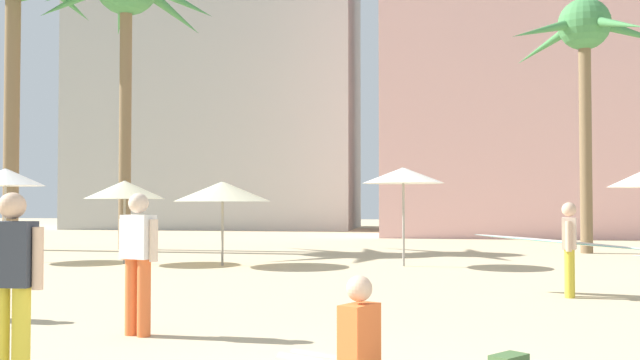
{
  "coord_description": "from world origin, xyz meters",
  "views": [
    {
      "loc": [
        0.82,
        -4.81,
        1.6
      ],
      "look_at": [
        -0.9,
        7.82,
        1.99
      ],
      "focal_mm": 40.41,
      "sensor_mm": 36.0,
      "label": 1
    }
  ],
  "objects_px": {
    "cafe_umbrella_1": "(223,191)",
    "person_far_right": "(568,244)",
    "cafe_umbrella_3": "(125,190)",
    "person_near_right": "(11,277)",
    "cafe_umbrella_4": "(403,176)",
    "palm_tree_far_left": "(584,44)",
    "person_near_left": "(344,341)",
    "person_mid_right": "(138,257)",
    "cafe_umbrella_5": "(6,177)"
  },
  "relations": [
    {
      "from": "palm_tree_far_left",
      "to": "cafe_umbrella_3",
      "type": "distance_m",
      "value": 14.62
    },
    {
      "from": "cafe_umbrella_1",
      "to": "person_far_right",
      "type": "height_order",
      "value": "cafe_umbrella_1"
    },
    {
      "from": "cafe_umbrella_4",
      "to": "person_far_right",
      "type": "relative_size",
      "value": 0.79
    },
    {
      "from": "cafe_umbrella_1",
      "to": "person_far_right",
      "type": "relative_size",
      "value": 0.78
    },
    {
      "from": "cafe_umbrella_4",
      "to": "person_near_left",
      "type": "relative_size",
      "value": 2.42
    },
    {
      "from": "cafe_umbrella_3",
      "to": "person_near_right",
      "type": "distance_m",
      "value": 12.4
    },
    {
      "from": "cafe_umbrella_5",
      "to": "person_near_right",
      "type": "xyz_separation_m",
      "value": [
        7.35,
        -11.91,
        -1.34
      ]
    },
    {
      "from": "cafe_umbrella_3",
      "to": "person_far_right",
      "type": "xyz_separation_m",
      "value": [
        10.05,
        -5.06,
        -1.03
      ]
    },
    {
      "from": "cafe_umbrella_1",
      "to": "person_near_left",
      "type": "xyz_separation_m",
      "value": [
        4.19,
        -10.92,
        -1.54
      ]
    },
    {
      "from": "cafe_umbrella_4",
      "to": "person_near_right",
      "type": "height_order",
      "value": "cafe_umbrella_4"
    },
    {
      "from": "cafe_umbrella_3",
      "to": "cafe_umbrella_5",
      "type": "distance_m",
      "value": 3.45
    },
    {
      "from": "cafe_umbrella_4",
      "to": "cafe_umbrella_5",
      "type": "relative_size",
      "value": 0.98
    },
    {
      "from": "person_near_right",
      "to": "cafe_umbrella_3",
      "type": "bearing_deg",
      "value": 18.42
    },
    {
      "from": "person_far_right",
      "to": "person_near_right",
      "type": "bearing_deg",
      "value": 61.04
    },
    {
      "from": "cafe_umbrella_3",
      "to": "person_mid_right",
      "type": "xyz_separation_m",
      "value": [
        4.21,
        -9.49,
        -0.97
      ]
    },
    {
      "from": "cafe_umbrella_4",
      "to": "person_far_right",
      "type": "xyz_separation_m",
      "value": [
        2.88,
        -5.31,
        -1.37
      ]
    },
    {
      "from": "cafe_umbrella_3",
      "to": "cafe_umbrella_5",
      "type": "xyz_separation_m",
      "value": [
        -3.43,
        0.19,
        0.35
      ]
    },
    {
      "from": "palm_tree_far_left",
      "to": "person_mid_right",
      "type": "relative_size",
      "value": 4.69
    },
    {
      "from": "cafe_umbrella_3",
      "to": "person_mid_right",
      "type": "height_order",
      "value": "cafe_umbrella_3"
    },
    {
      "from": "palm_tree_far_left",
      "to": "person_near_left",
      "type": "distance_m",
      "value": 18.73
    },
    {
      "from": "cafe_umbrella_5",
      "to": "person_mid_right",
      "type": "distance_m",
      "value": 12.4
    },
    {
      "from": "cafe_umbrella_4",
      "to": "person_mid_right",
      "type": "xyz_separation_m",
      "value": [
        -2.96,
        -9.74,
        -1.32
      ]
    },
    {
      "from": "cafe_umbrella_3",
      "to": "cafe_umbrella_4",
      "type": "height_order",
      "value": "cafe_umbrella_4"
    },
    {
      "from": "cafe_umbrella_1",
      "to": "person_near_left",
      "type": "height_order",
      "value": "cafe_umbrella_1"
    },
    {
      "from": "person_near_left",
      "to": "person_mid_right",
      "type": "bearing_deg",
      "value": -2.94
    },
    {
      "from": "cafe_umbrella_1",
      "to": "cafe_umbrella_3",
      "type": "xyz_separation_m",
      "value": [
        -2.67,
        0.2,
        0.05
      ]
    },
    {
      "from": "cafe_umbrella_1",
      "to": "person_near_right",
      "type": "relative_size",
      "value": 1.44
    },
    {
      "from": "cafe_umbrella_4",
      "to": "cafe_umbrella_5",
      "type": "height_order",
      "value": "cafe_umbrella_5"
    },
    {
      "from": "cafe_umbrella_1",
      "to": "cafe_umbrella_5",
      "type": "bearing_deg",
      "value": 176.31
    },
    {
      "from": "cafe_umbrella_4",
      "to": "person_mid_right",
      "type": "bearing_deg",
      "value": -106.92
    },
    {
      "from": "cafe_umbrella_5",
      "to": "palm_tree_far_left",
      "type": "bearing_deg",
      "value": 18.36
    },
    {
      "from": "palm_tree_far_left",
      "to": "cafe_umbrella_4",
      "type": "relative_size",
      "value": 3.25
    },
    {
      "from": "cafe_umbrella_1",
      "to": "person_near_right",
      "type": "xyz_separation_m",
      "value": [
        1.25,
        -11.52,
        -0.94
      ]
    },
    {
      "from": "person_near_right",
      "to": "palm_tree_far_left",
      "type": "bearing_deg",
      "value": -27.05
    },
    {
      "from": "person_near_left",
      "to": "person_near_right",
      "type": "height_order",
      "value": "person_near_right"
    },
    {
      "from": "cafe_umbrella_3",
      "to": "cafe_umbrella_4",
      "type": "relative_size",
      "value": 0.88
    },
    {
      "from": "cafe_umbrella_4",
      "to": "person_mid_right",
      "type": "relative_size",
      "value": 1.44
    },
    {
      "from": "person_far_right",
      "to": "person_near_left",
      "type": "relative_size",
      "value": 3.08
    },
    {
      "from": "person_mid_right",
      "to": "person_near_left",
      "type": "relative_size",
      "value": 1.68
    },
    {
      "from": "cafe_umbrella_4",
      "to": "person_near_right",
      "type": "distance_m",
      "value": 12.47
    },
    {
      "from": "cafe_umbrella_3",
      "to": "person_near_right",
      "type": "bearing_deg",
      "value": -71.51
    },
    {
      "from": "cafe_umbrella_3",
      "to": "person_near_right",
      "type": "xyz_separation_m",
      "value": [
        3.92,
        -11.72,
        -0.99
      ]
    },
    {
      "from": "palm_tree_far_left",
      "to": "person_mid_right",
      "type": "xyz_separation_m",
      "value": [
        -8.51,
        -15.04,
        -5.61
      ]
    },
    {
      "from": "cafe_umbrella_3",
      "to": "cafe_umbrella_5",
      "type": "height_order",
      "value": "cafe_umbrella_5"
    },
    {
      "from": "cafe_umbrella_5",
      "to": "cafe_umbrella_1",
      "type": "bearing_deg",
      "value": -3.69
    },
    {
      "from": "cafe_umbrella_3",
      "to": "cafe_umbrella_4",
      "type": "distance_m",
      "value": 7.18
    },
    {
      "from": "palm_tree_far_left",
      "to": "person_near_left",
      "type": "xyz_separation_m",
      "value": [
        -5.86,
        -16.67,
        -6.22
      ]
    },
    {
      "from": "palm_tree_far_left",
      "to": "person_mid_right",
      "type": "height_order",
      "value": "palm_tree_far_left"
    },
    {
      "from": "cafe_umbrella_5",
      "to": "person_far_right",
      "type": "bearing_deg",
      "value": -21.28
    },
    {
      "from": "palm_tree_far_left",
      "to": "person_near_left",
      "type": "height_order",
      "value": "palm_tree_far_left"
    }
  ]
}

